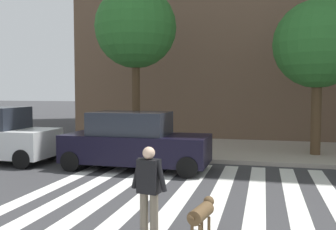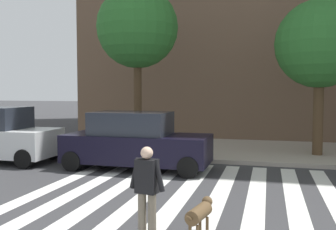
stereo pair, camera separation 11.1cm
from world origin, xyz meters
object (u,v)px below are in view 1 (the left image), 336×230
(street_tree_middle, at_px, (318,45))
(parked_car_behind_first, at_px, (135,142))
(street_tree_nearest, at_px, (136,28))
(pedestrian_dog_walker, at_px, (149,187))
(dog_on_leash, at_px, (202,213))

(street_tree_middle, bearing_deg, parked_car_behind_first, -149.12)
(street_tree_nearest, bearing_deg, pedestrian_dog_walker, -69.69)
(parked_car_behind_first, xyz_separation_m, pedestrian_dog_walker, (2.23, -5.64, 0.01))
(street_tree_nearest, xyz_separation_m, pedestrian_dog_walker, (3.29, -8.90, -4.30))
(parked_car_behind_first, xyz_separation_m, dog_on_leash, (3.13, -5.34, -0.47))
(pedestrian_dog_walker, xyz_separation_m, dog_on_leash, (0.90, 0.30, -0.48))
(parked_car_behind_first, relative_size, street_tree_middle, 0.82)
(street_tree_nearest, relative_size, pedestrian_dog_walker, 4.15)
(pedestrian_dog_walker, bearing_deg, street_tree_middle, 67.30)
(parked_car_behind_first, distance_m, street_tree_nearest, 5.50)
(pedestrian_dog_walker, height_order, dog_on_leash, pedestrian_dog_walker)
(parked_car_behind_first, relative_size, dog_on_leash, 4.50)
(street_tree_nearest, distance_m, dog_on_leash, 10.69)
(street_tree_middle, height_order, pedestrian_dog_walker, street_tree_middle)
(parked_car_behind_first, height_order, pedestrian_dog_walker, parked_car_behind_first)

